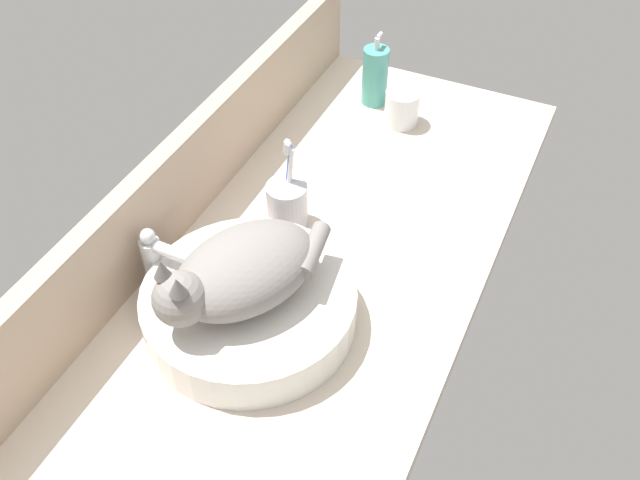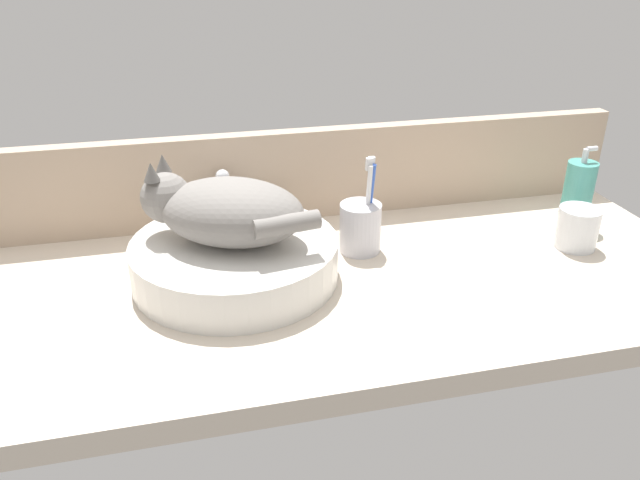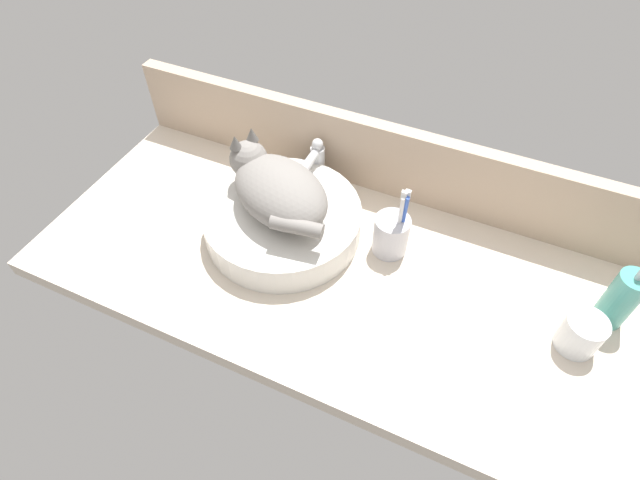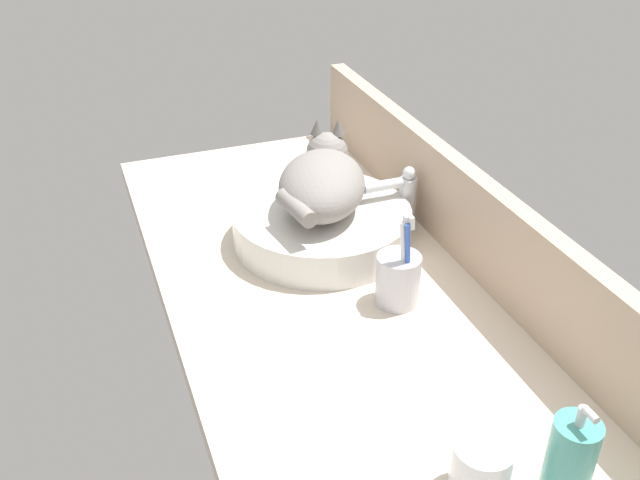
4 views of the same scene
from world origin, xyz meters
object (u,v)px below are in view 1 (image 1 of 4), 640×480
Objects in this scene: faucet at (158,259)px; water_glass at (402,110)px; sink_basin at (250,306)px; toothbrush_cup at (287,204)px; soap_dispenser at (375,76)px; cat at (239,272)px.

faucet is 1.68× the size of water_glass.
toothbrush_cup is (24.51, 5.27, 1.38)cm from sink_basin.
water_glass is (65.80, -2.93, -0.19)cm from sink_basin.
faucet is at bearing 170.40° from soap_dispenser.
faucet is 0.79× the size of soap_dispenser.
faucet is at bearing 152.49° from toothbrush_cup.
toothbrush_cup reaches higher than faucet.
sink_basin is 1.94× the size of toothbrush_cup.
soap_dispenser reaches higher than faucet.
toothbrush_cup is (25.78, 4.75, -8.06)cm from cat.
cat is (-1.26, 0.52, 9.44)cm from sink_basin.
water_glass reaches higher than sink_basin.
faucet is 0.73× the size of toothbrush_cup.
cat is 67.84cm from water_glass.
cat is 3.72× the size of water_glass.
soap_dispenser is (72.40, 5.45, -6.08)cm from cat.
sink_basin is at bearing -22.48° from cat.
toothbrush_cup is at bearing -179.13° from soap_dispenser.
faucet is 69.07cm from water_glass.
faucet is at bearing 162.34° from water_glass.
cat reaches higher than soap_dispenser.
toothbrush_cup is 2.31× the size of water_glass.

